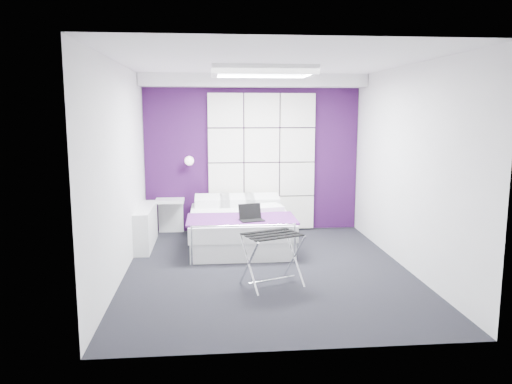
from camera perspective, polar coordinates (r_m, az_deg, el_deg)
floor at (r=6.50m, az=1.29°, el=-8.87°), size 4.40×4.40×0.00m
ceiling at (r=6.21m, az=1.38°, el=14.59°), size 4.40×4.40×0.00m
wall_back at (r=8.40m, az=-0.41°, el=4.32°), size 3.60×0.00×3.60m
wall_left at (r=6.28m, az=-15.23°, el=2.32°), size 0.00×4.40×4.40m
wall_right at (r=6.68m, az=16.89°, el=2.64°), size 0.00×4.40×4.40m
accent_wall at (r=8.39m, az=-0.40°, el=4.32°), size 3.58×0.02×2.58m
soffit at (r=8.13m, az=-0.26°, el=12.62°), size 3.58×0.50×0.20m
headboard at (r=8.37m, az=0.65°, el=3.41°), size 1.80×0.08×2.30m
skylight at (r=6.80m, az=0.77°, el=13.71°), size 1.36×0.86×0.12m
wall_lamp at (r=8.24m, az=-7.63°, el=3.59°), size 0.15×0.15×0.15m
radiator at (r=7.70m, az=-12.47°, el=-3.90°), size 0.22×1.20×0.60m
bed at (r=7.57m, az=-1.89°, el=-4.10°), size 1.54×1.85×0.66m
nightstand at (r=8.31m, az=-9.82°, el=-0.97°), size 0.46×0.36×0.05m
luggage_rack at (r=5.86m, az=1.85°, el=-7.75°), size 0.63×0.46×0.62m
laptop at (r=6.92m, az=-0.52°, el=-2.81°), size 0.32×0.23×0.23m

